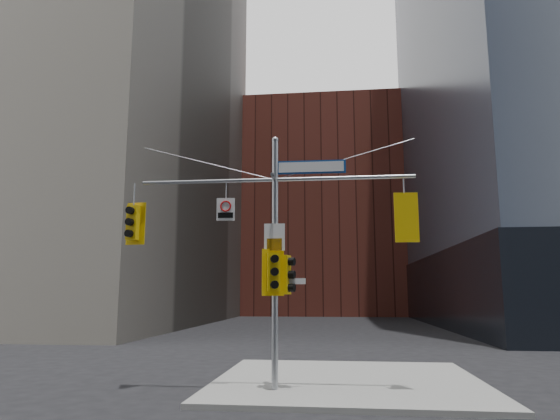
% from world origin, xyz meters
% --- Properties ---
extents(ground, '(160.00, 160.00, 0.00)m').
position_xyz_m(ground, '(0.00, 0.00, 0.00)').
color(ground, black).
rests_on(ground, ground).
extents(sidewalk_corner, '(8.00, 8.00, 0.15)m').
position_xyz_m(sidewalk_corner, '(2.00, 4.00, 0.07)').
color(sidewalk_corner, gray).
rests_on(sidewalk_corner, ground).
extents(brick_midrise, '(26.00, 20.00, 28.00)m').
position_xyz_m(brick_midrise, '(0.00, 58.00, 14.00)').
color(brick_midrise, maroon).
rests_on(brick_midrise, ground).
extents(signal_assembly, '(8.00, 0.80, 7.30)m').
position_xyz_m(signal_assembly, '(0.00, 1.99, 4.42)').
color(signal_assembly, '#999CA1').
rests_on(signal_assembly, ground).
extents(traffic_light_west_arm, '(0.61, 0.52, 1.27)m').
position_xyz_m(traffic_light_west_arm, '(-4.26, 2.01, 4.80)').
color(traffic_light_west_arm, '#E4B60C').
rests_on(traffic_light_west_arm, ground).
extents(traffic_light_east_arm, '(0.66, 0.54, 1.38)m').
position_xyz_m(traffic_light_east_arm, '(3.66, 1.99, 4.80)').
color(traffic_light_east_arm, '#E4B60C').
rests_on(traffic_light_east_arm, ground).
extents(traffic_light_pole_side, '(0.48, 0.41, 1.09)m').
position_xyz_m(traffic_light_pole_side, '(0.32, 1.99, 3.25)').
color(traffic_light_pole_side, '#E4B60C').
rests_on(traffic_light_pole_side, ground).
extents(traffic_light_pole_front, '(0.61, 0.57, 1.31)m').
position_xyz_m(traffic_light_pole_front, '(-0.00, 1.73, 3.31)').
color(traffic_light_pole_front, '#E4B60C').
rests_on(traffic_light_pole_front, ground).
extents(street_sign_blade, '(2.01, 0.07, 0.39)m').
position_xyz_m(street_sign_blade, '(1.05, 2.00, 6.35)').
color(street_sign_blade, navy).
rests_on(street_sign_blade, ground).
extents(regulatory_sign_arm, '(0.53, 0.08, 0.67)m').
position_xyz_m(regulatory_sign_arm, '(-1.45, 1.97, 5.17)').
color(regulatory_sign_arm, silver).
rests_on(regulatory_sign_arm, ground).
extents(regulatory_sign_pole, '(0.59, 0.06, 0.77)m').
position_xyz_m(regulatory_sign_pole, '(0.00, 1.88, 4.29)').
color(regulatory_sign_pole, silver).
rests_on(regulatory_sign_pole, ground).
extents(street_blade_ew, '(0.83, 0.08, 0.17)m').
position_xyz_m(street_blade_ew, '(0.45, 2.00, 3.07)').
color(street_blade_ew, silver).
rests_on(street_blade_ew, ground).
extents(street_blade_ns, '(0.14, 0.81, 0.16)m').
position_xyz_m(street_blade_ns, '(0.00, 2.45, 2.85)').
color(street_blade_ns, '#145926').
rests_on(street_blade_ns, ground).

